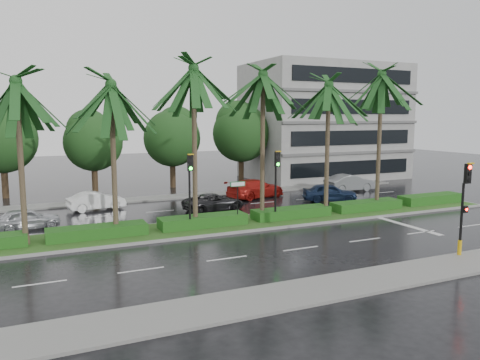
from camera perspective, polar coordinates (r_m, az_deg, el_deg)
name	(u,v)px	position (r m, az deg, el deg)	size (l,w,h in m)	color
ground	(256,227)	(28.00, 2.00, -5.77)	(120.00, 120.00, 0.00)	black
near_sidewalk	(370,280)	(19.75, 15.55, -11.70)	(40.00, 2.40, 0.12)	slate
far_sidewalk	(192,196)	(38.89, -5.88, -1.90)	(40.00, 2.00, 0.12)	slate
median	(249,223)	(28.86, 1.11, -5.20)	(36.00, 4.00, 0.15)	gray
hedge	(249,217)	(28.78, 1.12, -4.48)	(35.20, 1.40, 0.60)	#134212
lane_markings	(304,224)	(29.09, 7.77, -5.32)	(34.00, 13.06, 0.01)	silver
palm_row	(230,89)	(27.68, -1.23, 11.01)	(26.30, 4.20, 10.07)	#3C3322
signal_near	(464,205)	(23.86, 25.64, -2.77)	(0.34, 0.45, 4.36)	black
signal_median_left	(190,181)	(26.22, -6.12, -0.07)	(0.34, 0.42, 4.36)	black
signal_median_right	(276,175)	(28.41, 4.47, 0.55)	(0.34, 0.42, 4.36)	black
street_sign	(238,192)	(27.59, -0.28, -1.47)	(0.95, 0.09, 2.60)	black
bg_trees	(165,135)	(43.53, -9.18, 5.44)	(33.02, 5.63, 8.13)	#382C19
building	(324,122)	(51.43, 10.18, 7.01)	(16.00, 10.00, 12.00)	gray
car_silver	(26,219)	(30.02, -24.59, -4.32)	(3.72, 1.50, 1.27)	silver
car_white	(96,201)	(34.51, -17.11, -2.44)	(3.94, 1.37, 1.30)	white
car_darkgrey	(214,202)	(32.74, -3.18, -2.71)	(4.40, 2.03, 1.22)	black
car_red	(256,189)	(37.92, 1.91, -1.05)	(5.21, 2.12, 1.51)	#A71812
car_blue	(330,192)	(36.92, 10.88, -1.50)	(4.14, 1.66, 1.41)	#18294A
car_grey	(349,183)	(42.28, 13.20, -0.34)	(4.59, 1.60, 1.51)	slate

